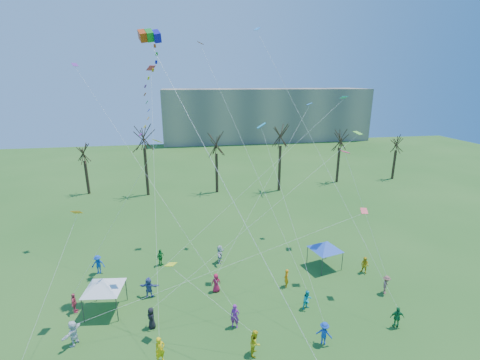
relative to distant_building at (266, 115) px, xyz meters
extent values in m
cube|color=gray|center=(0.00, 0.00, 0.00)|extent=(60.00, 14.00, 15.00)
cylinder|color=black|center=(-40.23, -44.04, -4.82)|extent=(0.44, 0.44, 5.36)
cylinder|color=black|center=(-30.85, -46.28, -3.78)|extent=(0.44, 0.44, 7.45)
cylinder|color=black|center=(-19.97, -46.83, -4.34)|extent=(0.44, 0.44, 6.33)
cylinder|color=black|center=(-9.89, -47.82, -3.79)|extent=(0.44, 0.44, 7.42)
cylinder|color=black|center=(1.64, -44.99, -4.44)|extent=(0.44, 0.44, 6.11)
cylinder|color=black|center=(12.63, -44.85, -4.85)|extent=(0.44, 0.44, 5.29)
cube|color=#C93B0E|center=(-27.65, -71.23, 12.94)|extent=(0.72, 1.11, 1.03)
cube|color=#128920|center=(-27.16, -71.23, 12.94)|extent=(0.72, 1.11, 1.03)
cube|color=#130EB7|center=(-26.67, -71.23, 12.94)|extent=(0.72, 1.11, 1.03)
cylinder|color=white|center=(-22.70, -78.13, 3.49)|extent=(0.02, 0.02, 24.00)
cylinder|color=#3F3F44|center=(-33.11, -75.39, -6.49)|extent=(0.08, 0.08, 2.02)
cylinder|color=#3F3F44|center=(-30.63, -75.70, -6.49)|extent=(0.08, 0.08, 2.02)
cylinder|color=#3F3F44|center=(-32.80, -72.90, -6.49)|extent=(0.08, 0.08, 2.02)
cylinder|color=#3F3F44|center=(-30.31, -73.21, -6.49)|extent=(0.08, 0.08, 2.02)
pyramid|color=white|center=(-31.71, -74.30, -5.04)|extent=(3.83, 3.83, 0.87)
cylinder|color=#3F3F44|center=(-13.11, -72.62, -6.56)|extent=(0.08, 0.08, 1.89)
cylinder|color=#3F3F44|center=(-10.84, -72.06, -6.56)|extent=(0.08, 0.08, 1.89)
cylinder|color=#3F3F44|center=(-13.67, -70.36, -6.56)|extent=(0.08, 0.08, 1.89)
cylinder|color=#3F3F44|center=(-11.40, -69.80, -6.56)|extent=(0.08, 0.08, 1.89)
pyramid|color=blue|center=(-12.25, -71.21, -5.21)|extent=(3.49, 3.49, 0.81)
imported|color=yellow|center=(-27.29, -80.10, -6.60)|extent=(0.78, 0.69, 1.80)
imported|color=yellow|center=(-21.16, -80.54, -6.59)|extent=(0.96, 1.07, 1.83)
imported|color=#1641B0|center=(-16.35, -80.50, -6.66)|extent=(1.25, 1.12, 1.68)
imported|color=#1A7739|center=(-10.44, -79.92, -6.66)|extent=(1.06, 0.64, 1.69)
imported|color=white|center=(-33.18, -77.57, -6.58)|extent=(1.19, 1.78, 1.84)
imported|color=black|center=(-28.07, -76.83, -6.68)|extent=(0.79, 0.94, 1.65)
imported|color=#83238D|center=(-22.08, -77.84, -6.57)|extent=(0.79, 0.66, 1.85)
imported|color=#0DAABE|center=(-16.13, -76.81, -6.70)|extent=(0.94, 0.84, 1.61)
imported|color=#87554A|center=(-8.86, -76.09, -6.67)|extent=(1.18, 1.20, 1.66)
imported|color=#E34B67|center=(-34.10, -74.05, -6.67)|extent=(0.46, 0.99, 1.65)
imported|color=#4A5BA0|center=(-28.55, -73.04, -6.62)|extent=(1.71, 0.82, 1.77)
imported|color=#BB173C|center=(-22.97, -73.30, -6.67)|extent=(0.87, 0.62, 1.67)
imported|color=orange|center=(-16.87, -73.68, -6.67)|extent=(0.46, 0.64, 1.66)
imported|color=gold|center=(-8.98, -72.90, -6.69)|extent=(0.95, 0.99, 1.62)
imported|color=#1649B5|center=(-33.50, -68.58, -6.58)|extent=(1.23, 0.76, 1.84)
imported|color=#1D852F|center=(-27.87, -68.13, -6.65)|extent=(0.93, 1.04, 1.69)
imported|color=silver|center=(-22.09, -68.64, -6.58)|extent=(1.07, 1.79, 1.84)
cube|color=orange|center=(-32.61, -75.02, 1.18)|extent=(0.62, 0.70, 0.44)
cylinder|color=white|center=(-33.87, -77.94, -2.51)|extent=(0.01, 0.01, 9.45)
cube|color=#DF254C|center=(-27.49, -67.60, 10.87)|extent=(0.85, 0.88, 0.40)
cylinder|color=white|center=(-27.39, -73.85, 2.33)|extent=(0.01, 0.01, 20.84)
cube|color=#EDFF1A|center=(-26.41, -77.52, -2.06)|extent=(0.88, 0.84, 0.21)
cylinder|color=white|center=(-23.78, -79.03, -4.13)|extent=(0.01, 0.01, 7.12)
cube|color=teal|center=(-18.62, -70.73, 6.25)|extent=(0.74, 0.66, 0.46)
cylinder|color=white|center=(-17.49, -75.61, 0.03)|extent=(0.01, 0.01, 15.68)
cube|color=#298AEC|center=(-17.35, -63.01, 14.75)|extent=(0.71, 0.71, 0.31)
cylinder|color=white|center=(-13.90, -71.47, 4.27)|extent=(0.01, 0.01, 27.50)
cube|color=red|center=(-11.11, -75.19, -0.17)|extent=(0.67, 0.76, 0.30)
cylinder|color=white|center=(-22.14, -76.38, -3.19)|extent=(0.01, 0.01, 22.90)
cube|color=#68DE34|center=(-9.33, -69.89, 5.26)|extent=(0.86, 0.94, 0.24)
cylinder|color=white|center=(-18.70, -73.36, -0.47)|extent=(0.01, 0.01, 22.84)
cube|color=purple|center=(-35.21, -61.07, 11.35)|extent=(0.74, 0.78, 0.34)
cylinder|color=white|center=(-28.64, -69.46, 2.58)|extent=(0.01, 0.01, 27.34)
cube|color=#E0440B|center=(-22.92, -62.29, 13.41)|extent=(0.65, 0.54, 0.29)
cylinder|color=white|center=(-19.52, -69.55, 3.61)|extent=(0.01, 0.01, 25.02)
cube|color=#EC274F|center=(-11.76, -72.47, 4.11)|extent=(0.76, 0.64, 0.20)
cylinder|color=white|center=(-10.31, -74.28, -1.04)|extent=(0.01, 0.01, 10.95)
cube|color=yellow|center=(-27.00, -73.57, 5.71)|extent=(0.72, 0.70, 0.29)
cylinder|color=white|center=(-30.55, -73.81, -0.25)|extent=(0.01, 0.01, 13.53)
cube|color=teal|center=(-8.86, -65.63, 8.23)|extent=(0.63, 0.79, 0.28)
cylinder|color=white|center=(-18.71, -69.34, 1.01)|extent=(0.01, 0.01, 25.28)
cube|color=#237BC7|center=(-11.37, -62.83, 7.42)|extent=(0.62, 0.52, 0.24)
cylinder|color=white|center=(-17.17, -68.07, 0.61)|extent=(0.01, 0.01, 20.47)
camera|label=1|loc=(-25.29, -98.00, 9.89)|focal=25.00mm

